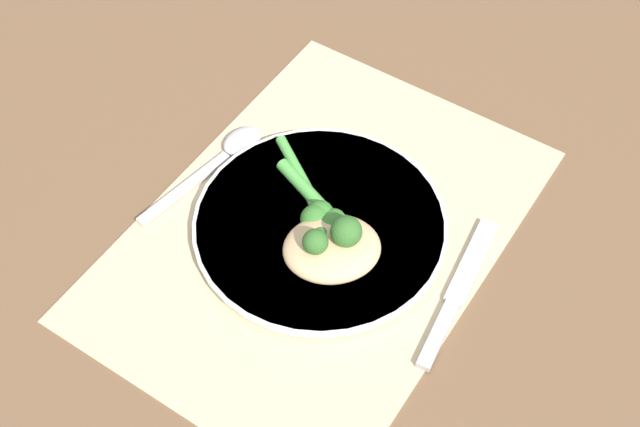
{
  "coord_description": "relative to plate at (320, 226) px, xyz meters",
  "views": [
    {
      "loc": [
        0.45,
        0.3,
        0.75
      ],
      "look_at": [
        0.0,
        0.0,
        0.03
      ],
      "focal_mm": 50.0,
      "sensor_mm": 36.0,
      "label": 1
    }
  ],
  "objects": [
    {
      "name": "pesto_dollop_secondary",
      "position": [
        0.02,
        0.04,
        0.05
      ],
      "size": [
        0.03,
        0.03,
        0.03
      ],
      "color": "#336628",
      "rests_on": "chicken_fillet"
    },
    {
      "name": "chicken_fillet",
      "position": [
        0.03,
        0.03,
        0.02
      ],
      "size": [
        0.13,
        0.13,
        0.03
      ],
      "rotation": [
        0.0,
        0.0,
        2.29
      ],
      "color": "tan",
      "rests_on": "plate"
    },
    {
      "name": "broccoli_stalk_left",
      "position": [
        0.02,
        0.02,
        0.02
      ],
      "size": [
        0.08,
        0.09,
        0.03
      ],
      "rotation": [
        0.0,
        0.0,
        5.62
      ],
      "color": "#51A847",
      "rests_on": "plate"
    },
    {
      "name": "ground_plane",
      "position": [
        0.0,
        0.0,
        -0.01
      ],
      "size": [
        3.0,
        3.0,
        0.0
      ],
      "primitive_type": "plane",
      "color": "brown"
    },
    {
      "name": "spoon",
      "position": [
        -0.03,
        -0.14,
        -0.0
      ],
      "size": [
        0.18,
        0.05,
        0.01
      ],
      "rotation": [
        0.0,
        0.0,
        1.41
      ],
      "color": "silver",
      "rests_on": "placemat"
    },
    {
      "name": "placemat",
      "position": [
        0.0,
        0.0,
        -0.01
      ],
      "size": [
        0.48,
        0.34,
        0.0
      ],
      "color": "#C6B289",
      "rests_on": "ground_plane"
    },
    {
      "name": "broccoli_stalk_right",
      "position": [
        -0.01,
        -0.01,
        0.02
      ],
      "size": [
        0.1,
        0.12,
        0.03
      ],
      "rotation": [
        0.0,
        0.0,
        5.7
      ],
      "color": "#51A847",
      "rests_on": "plate"
    },
    {
      "name": "knife",
      "position": [
        -0.01,
        0.15,
        -0.01
      ],
      "size": [
        0.19,
        0.04,
        0.01
      ],
      "rotation": [
        0.0,
        0.0,
        1.69
      ],
      "color": "silver",
      "rests_on": "placemat"
    },
    {
      "name": "plate",
      "position": [
        0.0,
        0.0,
        0.0
      ],
      "size": [
        0.26,
        0.26,
        0.01
      ],
      "color": "white",
      "rests_on": "placemat"
    },
    {
      "name": "pesto_dollop_primary",
      "position": [
        0.05,
        0.02,
        0.04
      ],
      "size": [
        0.03,
        0.03,
        0.03
      ],
      "color": "#336628",
      "rests_on": "chicken_fillet"
    },
    {
      "name": "broccoli_stalk_front",
      "position": [
        -0.0,
        0.01,
        0.02
      ],
      "size": [
        0.07,
        0.11,
        0.03
      ],
      "rotation": [
        0.0,
        0.0,
        5.92
      ],
      "color": "#51A847",
      "rests_on": "plate"
    }
  ]
}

